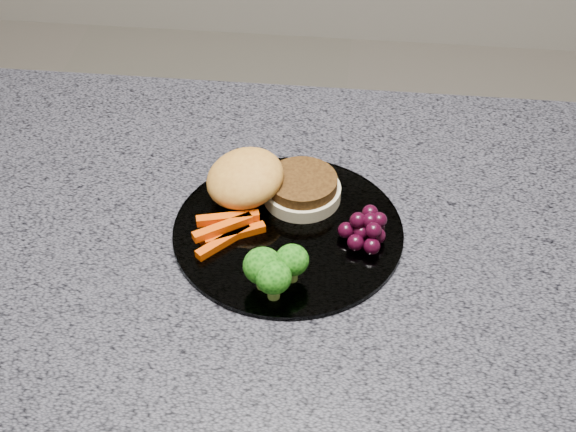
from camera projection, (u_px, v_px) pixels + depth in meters
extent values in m
cube|color=#484751|center=(310.00, 247.00, 0.92)|extent=(1.20, 0.60, 0.04)
cylinder|color=white|center=(288.00, 231.00, 0.90)|extent=(0.26, 0.26, 0.01)
cylinder|color=#C5B48B|center=(302.00, 192.00, 0.94)|extent=(0.12, 0.12, 0.02)
cylinder|color=#472A0D|center=(302.00, 183.00, 0.93)|extent=(0.11, 0.11, 0.01)
ellipsoid|color=#BA822E|center=(245.00, 183.00, 0.92)|extent=(0.12, 0.12, 0.05)
cube|color=#CD3E03|center=(226.00, 228.00, 0.90)|extent=(0.06, 0.05, 0.01)
cube|color=#CD3E03|center=(235.00, 234.00, 0.89)|extent=(0.07, 0.04, 0.01)
cube|color=#CD3E03|center=(223.00, 241.00, 0.88)|extent=(0.05, 0.06, 0.01)
cube|color=#CD3E03|center=(228.00, 218.00, 0.89)|extent=(0.07, 0.03, 0.01)
cube|color=#CD3E03|center=(223.00, 227.00, 0.88)|extent=(0.06, 0.05, 0.01)
cylinder|color=olive|center=(263.00, 280.00, 0.83)|extent=(0.01, 0.01, 0.02)
ellipsoid|color=#0B3607|center=(263.00, 266.00, 0.82)|extent=(0.04, 0.04, 0.04)
cylinder|color=olive|center=(292.00, 273.00, 0.84)|extent=(0.01, 0.01, 0.02)
ellipsoid|color=#0B3607|center=(292.00, 260.00, 0.83)|extent=(0.04, 0.04, 0.03)
cylinder|color=olive|center=(274.00, 291.00, 0.82)|extent=(0.01, 0.01, 0.02)
ellipsoid|color=#0B3607|center=(273.00, 277.00, 0.81)|extent=(0.04, 0.04, 0.03)
sphere|color=black|center=(361.00, 232.00, 0.88)|extent=(0.02, 0.02, 0.02)
sphere|color=black|center=(377.00, 236.00, 0.88)|extent=(0.02, 0.02, 0.02)
sphere|color=black|center=(377.00, 225.00, 0.89)|extent=(0.02, 0.02, 0.02)
sphere|color=black|center=(357.00, 221.00, 0.90)|extent=(0.02, 0.02, 0.02)
sphere|color=black|center=(346.00, 230.00, 0.89)|extent=(0.02, 0.02, 0.02)
sphere|color=black|center=(356.00, 243.00, 0.87)|extent=(0.02, 0.02, 0.02)
sphere|color=black|center=(372.00, 246.00, 0.87)|extent=(0.02, 0.02, 0.02)
sphere|color=black|center=(370.00, 221.00, 0.88)|extent=(0.02, 0.02, 0.02)
sphere|color=black|center=(358.00, 220.00, 0.88)|extent=(0.02, 0.02, 0.02)
sphere|color=black|center=(374.00, 230.00, 0.87)|extent=(0.02, 0.02, 0.02)
sphere|color=black|center=(370.00, 213.00, 0.89)|extent=(0.02, 0.02, 0.02)
sphere|color=black|center=(379.00, 220.00, 0.88)|extent=(0.02, 0.02, 0.02)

